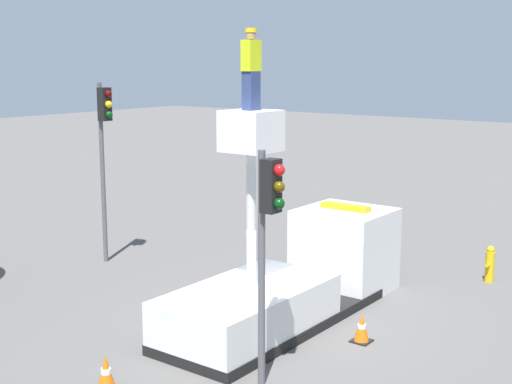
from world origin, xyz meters
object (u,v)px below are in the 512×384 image
at_px(traffic_light_pole, 268,222).
at_px(traffic_cone_curbside, 362,328).
at_px(traffic_light_across, 104,137).
at_px(fire_hydrant, 490,264).
at_px(bucket_truck, 295,279).
at_px(worker, 251,69).
at_px(traffic_cone_rear, 106,374).

height_order(traffic_light_pole, traffic_cone_curbside, traffic_light_pole).
xyz_separation_m(traffic_light_across, fire_hydrant, (5.16, -10.28, -3.43)).
bearing_deg(bucket_truck, traffic_cone_curbside, -104.73).
distance_m(worker, fire_hydrant, 9.66).
height_order(worker, fire_hydrant, worker).
bearing_deg(fire_hydrant, traffic_light_pole, 172.86).
relative_size(traffic_light_across, fire_hydrant, 5.30).
bearing_deg(fire_hydrant, bucket_truck, 151.76).
xyz_separation_m(worker, traffic_cone_curbside, (1.21, -2.20, -5.74)).
height_order(bucket_truck, traffic_cone_rear, bucket_truck).
height_order(worker, traffic_cone_rear, worker).
xyz_separation_m(bucket_truck, traffic_cone_rear, (-5.67, 0.53, -0.57)).
bearing_deg(worker, traffic_light_pole, -135.79).
distance_m(traffic_light_across, fire_hydrant, 12.00).
xyz_separation_m(traffic_light_pole, traffic_cone_rear, (-2.01, 2.36, -2.93)).
relative_size(traffic_light_pole, fire_hydrant, 4.38).
bearing_deg(fire_hydrant, traffic_cone_rear, 162.62).
bearing_deg(traffic_light_pole, traffic_cone_curbside, -6.97).
bearing_deg(traffic_light_pole, bucket_truck, 26.50).
bearing_deg(traffic_light_pole, worker, 44.21).
height_order(traffic_cone_rear, traffic_cone_curbside, traffic_cone_rear).
xyz_separation_m(traffic_light_across, traffic_cone_rear, (-6.06, -6.76, -3.60)).
bearing_deg(traffic_cone_curbside, worker, 118.71).
distance_m(fire_hydrant, traffic_cone_curbside, 6.18).
bearing_deg(traffic_cone_rear, traffic_light_across, 48.14).
distance_m(bucket_truck, fire_hydrant, 6.31).
height_order(traffic_light_pole, traffic_light_across, traffic_light_across).
relative_size(traffic_light_across, traffic_cone_curbside, 8.37).
relative_size(bucket_truck, worker, 4.38).
relative_size(bucket_truck, traffic_cone_rear, 10.40).
bearing_deg(traffic_cone_rear, bucket_truck, -5.37).
distance_m(traffic_light_across, traffic_cone_rear, 9.77).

